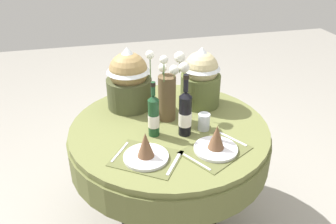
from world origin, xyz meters
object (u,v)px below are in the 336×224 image
object	(u,v)px
place_setting_left	(146,151)
flower_vase	(169,89)
wine_bottle_left	(154,115)
tumbler_mid	(204,122)
wine_bottle_rear	(185,113)
dining_table	(169,145)
gift_tub_back_right	(201,75)
place_setting_right	(216,143)
gift_tub_back_left	(129,76)

from	to	relation	value
place_setting_left	flower_vase	bearing A→B (deg)	60.75
wine_bottle_left	tumbler_mid	size ratio (longest dim) A/B	3.27
wine_bottle_left	wine_bottle_rear	bearing A→B (deg)	-10.81
dining_table	place_setting_left	xyz separation A→B (m)	(-0.20, -0.30, 0.19)
place_setting_left	tumbler_mid	world-z (taller)	place_setting_left
wine_bottle_left	gift_tub_back_right	size ratio (longest dim) A/B	0.83
flower_vase	wine_bottle_rear	world-z (taller)	flower_vase
dining_table	wine_bottle_rear	world-z (taller)	wine_bottle_rear
dining_table	place_setting_left	bearing A→B (deg)	-123.92
place_setting_right	place_setting_left	bearing A→B (deg)	177.28
place_setting_left	wine_bottle_left	bearing A→B (deg)	68.01
tumbler_mid	gift_tub_back_left	world-z (taller)	gift_tub_back_left
place_setting_right	tumbler_mid	world-z (taller)	place_setting_right
flower_vase	tumbler_mid	distance (m)	0.29
wine_bottle_rear	place_setting_left	bearing A→B (deg)	-144.96
dining_table	place_setting_left	distance (m)	0.40
tumbler_mid	gift_tub_back_left	size ratio (longest dim) A/B	0.25
place_setting_left	place_setting_right	xyz separation A→B (m)	(0.38, -0.02, 0.00)
flower_vase	gift_tub_back_right	distance (m)	0.29
gift_tub_back_right	flower_vase	bearing A→B (deg)	-150.87
place_setting_left	place_setting_right	size ratio (longest dim) A/B	1.01
wine_bottle_left	tumbler_mid	xyz separation A→B (m)	(0.30, -0.01, -0.08)
dining_table	wine_bottle_left	distance (m)	0.30
place_setting_left	tumbler_mid	distance (m)	0.44
tumbler_mid	gift_tub_back_right	size ratio (longest dim) A/B	0.26
dining_table	tumbler_mid	world-z (taller)	tumbler_mid
dining_table	place_setting_right	world-z (taller)	place_setting_right
place_setting_left	place_setting_right	distance (m)	0.38
wine_bottle_left	tumbler_mid	bearing A→B (deg)	-1.99
dining_table	place_setting_left	size ratio (longest dim) A/B	2.90
dining_table	place_setting_left	world-z (taller)	place_setting_left
place_setting_left	gift_tub_back_right	distance (m)	0.73
wine_bottle_left	gift_tub_back_left	size ratio (longest dim) A/B	0.81
place_setting_left	wine_bottle_rear	distance (m)	0.34
tumbler_mid	wine_bottle_left	bearing A→B (deg)	178.01
dining_table	tumbler_mid	distance (m)	0.29
gift_tub_back_left	gift_tub_back_right	distance (m)	0.47
place_setting_left	gift_tub_back_left	size ratio (longest dim) A/B	1.03
wine_bottle_rear	tumbler_mid	size ratio (longest dim) A/B	3.65
flower_vase	wine_bottle_rear	size ratio (longest dim) A/B	1.21
place_setting_right	wine_bottle_left	size ratio (longest dim) A/B	1.26
flower_vase	wine_bottle_left	size ratio (longest dim) A/B	1.35
place_setting_left	gift_tub_back_left	distance (m)	0.64
place_setting_right	gift_tub_back_right	world-z (taller)	gift_tub_back_right
flower_vase	wine_bottle_left	xyz separation A→B (m)	(-0.13, -0.17, -0.07)
dining_table	tumbler_mid	bearing A→B (deg)	-24.19
wine_bottle_rear	gift_tub_back_right	world-z (taller)	gift_tub_back_right
place_setting_right	flower_vase	bearing A→B (deg)	111.97
flower_vase	gift_tub_back_left	size ratio (longest dim) A/B	1.10
gift_tub_back_left	place_setting_right	bearing A→B (deg)	-59.14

